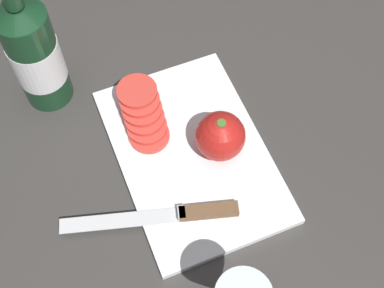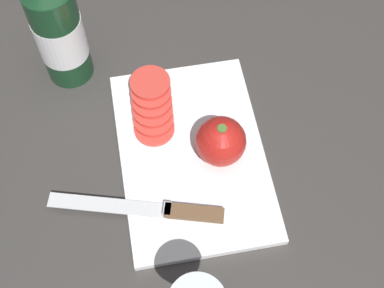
{
  "view_description": "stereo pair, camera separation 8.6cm",
  "coord_description": "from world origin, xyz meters",
  "px_view_note": "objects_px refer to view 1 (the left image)",
  "views": [
    {
      "loc": [
        0.41,
        -0.14,
        0.8
      ],
      "look_at": [
        0.02,
        0.02,
        0.04
      ],
      "focal_mm": 50.0,
      "sensor_mm": 36.0,
      "label": 1
    },
    {
      "loc": [
        0.43,
        -0.06,
        0.8
      ],
      "look_at": [
        0.02,
        0.02,
        0.04
      ],
      "focal_mm": 50.0,
      "sensor_mm": 36.0,
      "label": 2
    }
  ],
  "objects_px": {
    "wine_bottle": "(34,53)",
    "whole_tomato": "(220,136)",
    "tomato_slice_stack_near": "(143,113)",
    "knife": "(188,213)"
  },
  "relations": [
    {
      "from": "wine_bottle",
      "to": "tomato_slice_stack_near",
      "type": "relative_size",
      "value": 2.41
    },
    {
      "from": "knife",
      "to": "wine_bottle",
      "type": "bearing_deg",
      "value": -49.76
    },
    {
      "from": "wine_bottle",
      "to": "whole_tomato",
      "type": "relative_size",
      "value": 3.92
    },
    {
      "from": "knife",
      "to": "tomato_slice_stack_near",
      "type": "height_order",
      "value": "tomato_slice_stack_near"
    },
    {
      "from": "whole_tomato",
      "to": "tomato_slice_stack_near",
      "type": "height_order",
      "value": "whole_tomato"
    },
    {
      "from": "wine_bottle",
      "to": "knife",
      "type": "distance_m",
      "value": 0.36
    },
    {
      "from": "wine_bottle",
      "to": "whole_tomato",
      "type": "height_order",
      "value": "wine_bottle"
    },
    {
      "from": "whole_tomato",
      "to": "tomato_slice_stack_near",
      "type": "bearing_deg",
      "value": -135.13
    },
    {
      "from": "whole_tomato",
      "to": "tomato_slice_stack_near",
      "type": "xyz_separation_m",
      "value": [
        -0.1,
        -0.1,
        -0.02
      ]
    },
    {
      "from": "knife",
      "to": "tomato_slice_stack_near",
      "type": "xyz_separation_m",
      "value": [
        -0.19,
        -0.01,
        0.02
      ]
    }
  ]
}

